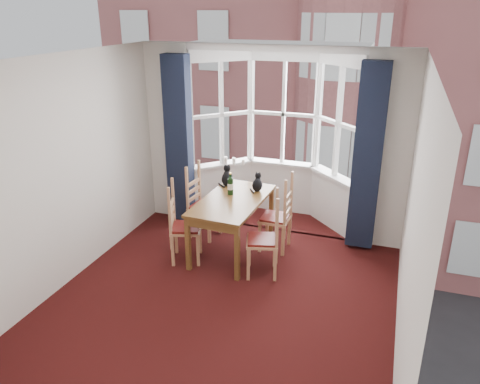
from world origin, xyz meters
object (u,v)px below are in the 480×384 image
at_px(chair_right_near, 269,241).
at_px(candle_short, 234,161).
at_px(candle_extra, 243,162).
at_px(cat_left, 227,178).
at_px(cat_right, 257,184).
at_px(candle_tall, 226,160).
at_px(chair_left_near, 179,228).
at_px(wine_bottle, 230,185).
at_px(chair_left_far, 199,206).
at_px(dining_table, 233,206).
at_px(chair_right_far, 281,219).

relative_size(chair_right_near, candle_short, 8.68).
distance_m(chair_right_near, candle_short, 2.07).
bearing_deg(candle_extra, cat_left, -88.30).
bearing_deg(cat_right, candle_extra, 119.97).
xyz_separation_m(candle_tall, candle_short, (0.14, 0.03, -0.01)).
bearing_deg(chair_right_near, chair_left_near, -178.12).
distance_m(cat_left, candle_tall, 0.83).
bearing_deg(candle_tall, cat_left, -67.60).
bearing_deg(candle_extra, wine_bottle, -80.47).
distance_m(chair_left_near, chair_left_far, 0.79).
bearing_deg(chair_left_far, dining_table, -26.64).
bearing_deg(cat_left, candle_extra, 91.70).
distance_m(cat_right, candle_tall, 1.16).
bearing_deg(candle_short, wine_bottle, -72.78).
relative_size(chair_left_near, cat_left, 2.87).
height_order(chair_right_far, candle_short, candle_short).
distance_m(candle_tall, candle_extra, 0.30).
height_order(dining_table, chair_left_near, chair_left_near).
xyz_separation_m(chair_left_far, chair_right_far, (1.29, -0.05, 0.00)).
bearing_deg(candle_extra, chair_right_far, -48.23).
relative_size(chair_right_near, wine_bottle, 2.87).
height_order(chair_left_near, chair_right_near, same).
bearing_deg(chair_right_near, dining_table, 147.19).
distance_m(chair_left_near, candle_extra, 1.85).
bearing_deg(chair_right_far, candle_short, 136.82).
bearing_deg(chair_left_near, chair_right_near, 1.88).
bearing_deg(candle_tall, chair_left_far, -95.19).
xyz_separation_m(chair_right_near, candle_short, (-1.09, 1.70, 0.45)).
distance_m(dining_table, cat_left, 0.59).
bearing_deg(candle_tall, candle_short, 12.50).
bearing_deg(wine_bottle, cat_right, 38.10).
height_order(dining_table, wine_bottle, wine_bottle).
relative_size(cat_right, candle_tall, 2.33).
height_order(candle_short, candle_extra, candle_short).
distance_m(chair_left_near, cat_left, 1.11).
xyz_separation_m(cat_right, candle_short, (-0.67, 0.87, 0.01)).
height_order(cat_left, candle_tall, cat_left).
distance_m(chair_left_near, candle_tall, 1.77).
distance_m(dining_table, candle_extra, 1.35).
distance_m(chair_left_near, candle_short, 1.81).
bearing_deg(dining_table, chair_left_far, 153.36).
distance_m(chair_right_near, chair_right_far, 0.70).
bearing_deg(dining_table, cat_right, 60.77).
relative_size(cat_left, candle_extra, 3.75).
bearing_deg(chair_left_near, cat_left, 69.75).
relative_size(chair_left_far, cat_right, 3.30).
distance_m(cat_left, wine_bottle, 0.36).
relative_size(chair_left_near, cat_right, 3.30).
height_order(chair_left_far, candle_tall, candle_tall).
distance_m(wine_bottle, candle_extra, 1.16).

